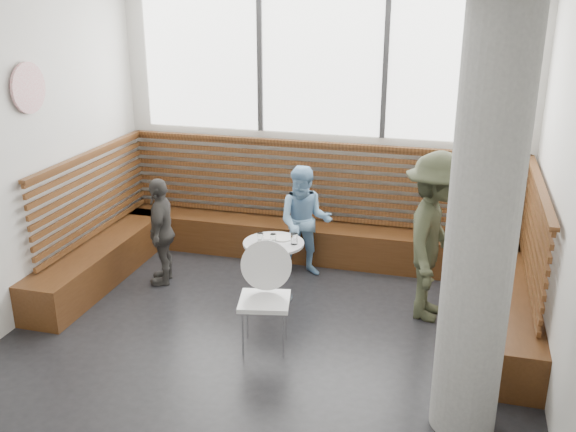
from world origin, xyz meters
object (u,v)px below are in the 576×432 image
(child_back, at_px, (305,222))
(child_left, at_px, (162,231))
(cafe_table, at_px, (274,259))
(adult_man, at_px, (434,237))
(concrete_column, at_px, (482,233))
(cafe_chair, at_px, (267,288))

(child_back, xyz_separation_m, child_left, (-1.52, -0.62, -0.04))
(cafe_table, distance_m, adult_man, 1.70)
(concrete_column, xyz_separation_m, cafe_table, (-2.02, 1.65, -1.12))
(concrete_column, height_order, cafe_table, concrete_column)
(cafe_table, xyz_separation_m, child_left, (-1.35, 0.10, 0.14))
(adult_man, height_order, child_left, adult_man)
(child_back, bearing_deg, cafe_chair, -98.42)
(concrete_column, xyz_separation_m, cafe_chair, (-1.82, 0.73, -1.01))
(cafe_table, distance_m, cafe_chair, 0.95)
(cafe_chair, xyz_separation_m, adult_man, (1.45, 0.99, 0.28))
(cafe_table, xyz_separation_m, adult_man, (1.66, 0.07, 0.39))
(concrete_column, xyz_separation_m, adult_man, (-0.37, 1.72, -0.73))
(cafe_table, bearing_deg, adult_man, 2.41)
(cafe_chair, relative_size, adult_man, 0.58)
(cafe_table, bearing_deg, child_back, 77.17)
(cafe_chair, bearing_deg, adult_man, 22.62)
(concrete_column, relative_size, cafe_chair, 3.18)
(cafe_chair, distance_m, child_left, 1.86)
(concrete_column, height_order, cafe_chair, concrete_column)
(adult_man, relative_size, child_left, 1.40)
(cafe_table, xyz_separation_m, child_back, (0.16, 0.72, 0.18))
(cafe_chair, distance_m, child_back, 1.64)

